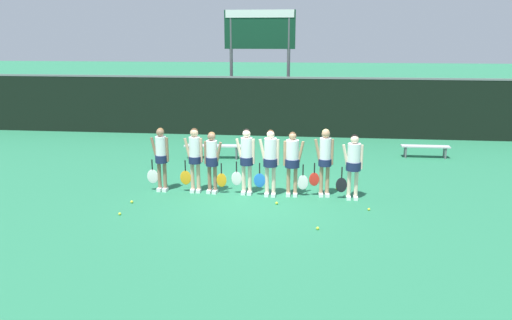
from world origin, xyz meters
TOP-DOWN VIEW (x-y plane):
  - ground_plane at (0.00, 0.00)m, footprint 140.00×140.00m
  - fence_windscreen at (0.00, 8.13)m, footprint 60.00×0.08m
  - scoreboard at (-0.91, 9.45)m, footprint 3.09×0.15m
  - bench_courtside at (-1.93, 3.88)m, footprint 2.02×0.50m
  - bench_far at (5.43, 4.86)m, footprint 1.65×0.37m
  - player_0 at (-2.59, 0.04)m, footprint 0.63×0.33m
  - player_1 at (-1.66, 0.04)m, footprint 0.63×0.34m
  - player_2 at (-1.17, 0.01)m, footprint 0.61×0.34m
  - player_3 at (-0.24, 0.01)m, footprint 0.63×0.35m
  - player_4 at (0.40, -0.08)m, footprint 0.67×0.38m
  - player_5 at (0.98, -0.00)m, footprint 0.67×0.39m
  - player_6 at (1.82, 0.07)m, footprint 0.62×0.34m
  - player_7 at (2.55, -0.10)m, footprint 0.67×0.38m
  - tennis_ball_0 at (2.91, -0.97)m, footprint 0.06×0.06m
  - tennis_ball_1 at (0.87, 0.50)m, footprint 0.07×0.07m
  - tennis_ball_2 at (-3.03, -1.97)m, footprint 0.07×0.07m
  - tennis_ball_3 at (2.20, 0.67)m, footprint 0.06×0.06m
  - tennis_ball_4 at (1.66, -2.36)m, footprint 0.07×0.07m
  - tennis_ball_5 at (0.63, -0.77)m, footprint 0.07×0.07m
  - tennis_ball_6 at (-3.06, -1.09)m, footprint 0.07×0.07m

SIDE VIEW (x-z plane):
  - ground_plane at x=0.00m, z-range 0.00..0.00m
  - tennis_ball_0 at x=2.91m, z-range 0.00..0.06m
  - tennis_ball_3 at x=2.20m, z-range 0.00..0.06m
  - tennis_ball_2 at x=-3.03m, z-range 0.00..0.07m
  - tennis_ball_1 at x=0.87m, z-range 0.00..0.07m
  - tennis_ball_4 at x=1.66m, z-range 0.00..0.07m
  - tennis_ball_6 at x=-3.06m, z-range 0.00..0.07m
  - tennis_ball_5 at x=0.63m, z-range 0.00..0.07m
  - bench_far at x=5.43m, z-range 0.15..0.58m
  - bench_courtside at x=-1.93m, z-range 0.17..0.65m
  - player_2 at x=-1.17m, z-range 0.15..1.83m
  - player_7 at x=2.55m, z-range 0.16..1.87m
  - player_5 at x=0.98m, z-range 0.16..1.89m
  - player_0 at x=-2.59m, z-range 0.15..1.91m
  - player_1 at x=-1.66m, z-range 0.16..1.93m
  - player_3 at x=-0.24m, z-range 0.16..1.95m
  - player_4 at x=0.40m, z-range 0.16..1.95m
  - player_6 at x=1.82m, z-range 0.17..1.99m
  - fence_windscreen at x=0.00m, z-range 0.01..2.53m
  - scoreboard at x=-0.91m, z-range 1.38..6.63m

